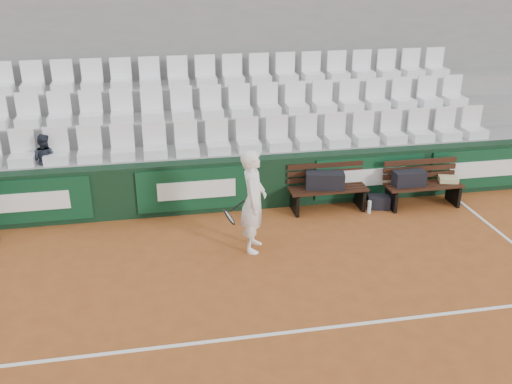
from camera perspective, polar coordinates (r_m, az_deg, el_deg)
name	(u,v)px	position (r m, az deg, el deg)	size (l,w,h in m)	color
ground	(240,338)	(7.63, -1.57, -14.41)	(80.00, 80.00, 0.00)	#9A4F22
court_baseline	(240,338)	(7.62, -1.57, -14.39)	(18.00, 0.06, 0.01)	white
back_barrier	(210,186)	(10.84, -4.62, 0.61)	(18.00, 0.34, 1.00)	black
grandstand_tier_front	(203,174)	(11.42, -5.32, 1.78)	(18.00, 0.95, 1.00)	gray
grandstand_tier_mid	(198,148)	(12.23, -5.81, 4.36)	(18.00, 0.95, 1.45)	gray
grandstand_tier_back	(194,126)	(13.06, -6.24, 6.62)	(18.00, 0.95, 1.90)	gray
grandstand_rear_wall	(189,65)	(13.38, -6.71, 12.51)	(18.00, 0.30, 4.40)	gray
seat_row_front	(202,138)	(10.98, -5.38, 5.42)	(11.90, 0.44, 0.63)	white
seat_row_mid	(197,103)	(11.77, -5.93, 8.89)	(11.90, 0.44, 0.63)	white
seat_row_back	(192,71)	(12.59, -6.42, 11.92)	(11.90, 0.44, 0.63)	white
bench_left	(328,199)	(11.01, 7.17, -0.69)	(1.50, 0.56, 0.45)	black
bench_right	(423,195)	(11.56, 16.32, -0.30)	(1.50, 0.56, 0.45)	#34190F
sports_bag_left	(325,180)	(10.87, 6.90, 1.17)	(0.72, 0.31, 0.31)	black
sports_bag_right	(409,178)	(11.31, 15.06, 1.34)	(0.61, 0.28, 0.28)	black
towel	(448,179)	(11.74, 18.68, 1.21)	(0.36, 0.26, 0.10)	#C3BD7E
sports_bag_ground	(379,202)	(11.28, 12.17, -0.98)	(0.42, 0.26, 0.26)	black
water_bottle_near	(295,207)	(10.87, 3.93, -1.52)	(0.07, 0.07, 0.23)	silver
water_bottle_far	(369,207)	(11.03, 11.26, -1.49)	(0.07, 0.07, 0.25)	silver
tennis_player	(253,201)	(9.25, -0.27, -0.92)	(0.79, 0.73, 1.75)	white
spectator_c	(41,137)	(11.12, -20.67, 5.21)	(0.48, 0.38, 0.99)	black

